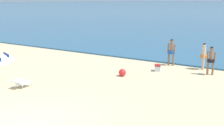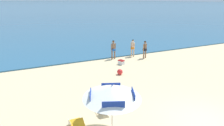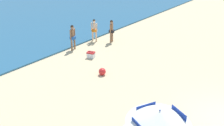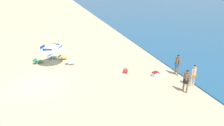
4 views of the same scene
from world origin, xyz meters
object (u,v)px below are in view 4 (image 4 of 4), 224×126
(beach_umbrella_striped_main, at_px, (51,46))
(lounge_chair_beside_umbrella, at_px, (70,62))
(beach_ball, at_px, (126,71))
(lounge_chair_spare_folded, at_px, (52,56))
(person_wading_in, at_px, (186,80))
(person_standing_beside, at_px, (178,63))
(lounge_chair_facing_sea, at_px, (62,57))
(person_standing_near_shore, at_px, (194,74))
(cooler_box, at_px, (155,74))
(lounge_chair_under_umbrella, at_px, (38,61))

(beach_umbrella_striped_main, height_order, lounge_chair_beside_umbrella, beach_umbrella_striped_main)
(beach_umbrella_striped_main, bearing_deg, beach_ball, 59.43)
(lounge_chair_spare_folded, height_order, person_wading_in, person_wading_in)
(beach_umbrella_striped_main, height_order, beach_ball, beach_umbrella_striped_main)
(person_standing_beside, relative_size, person_wading_in, 1.06)
(person_standing_beside, bearing_deg, person_wading_in, -21.09)
(lounge_chair_facing_sea, xyz_separation_m, person_standing_near_shore, (8.46, 9.27, 0.71))
(lounge_chair_beside_umbrella, distance_m, person_standing_near_shore, 10.98)
(lounge_chair_facing_sea, relative_size, cooler_box, 1.55)
(lounge_chair_facing_sea, bearing_deg, person_standing_near_shore, 47.63)
(person_wading_in, height_order, cooler_box, person_wading_in)
(lounge_chair_under_umbrella, bearing_deg, person_standing_beside, 63.39)
(lounge_chair_beside_umbrella, distance_m, cooler_box, 8.10)
(beach_ball, bearing_deg, person_standing_near_shore, 48.68)
(cooler_box, height_order, beach_ball, cooler_box)
(beach_umbrella_striped_main, relative_size, beach_ball, 6.78)
(lounge_chair_beside_umbrella, xyz_separation_m, lounge_chair_spare_folded, (-2.15, -1.71, -0.00))
(lounge_chair_under_umbrella, height_order, person_standing_near_shore, person_standing_near_shore)
(lounge_chair_spare_folded, bearing_deg, lounge_chair_facing_sea, 63.53)
(lounge_chair_spare_folded, bearing_deg, beach_umbrella_striped_main, 4.64)
(person_standing_near_shore, height_order, beach_ball, person_standing_near_shore)
(lounge_chair_under_umbrella, height_order, person_wading_in, person_wading_in)
(lounge_chair_spare_folded, relative_size, cooler_box, 1.70)
(lounge_chair_spare_folded, height_order, person_standing_beside, person_standing_beside)
(person_standing_beside, xyz_separation_m, beach_ball, (-1.45, -4.06, -0.82))
(cooler_box, distance_m, beach_ball, 2.53)
(person_standing_near_shore, bearing_deg, lounge_chair_facing_sea, -132.37)
(lounge_chair_spare_folded, bearing_deg, lounge_chair_beside_umbrella, 38.40)
(lounge_chair_under_umbrella, bearing_deg, lounge_chair_facing_sea, 102.46)
(beach_umbrella_striped_main, distance_m, person_wading_in, 12.02)
(lounge_chair_beside_umbrella, xyz_separation_m, person_standing_near_shore, (6.81, 8.59, 0.70))
(person_standing_near_shore, bearing_deg, lounge_chair_beside_umbrella, -128.43)
(lounge_chair_spare_folded, relative_size, person_standing_beside, 0.56)
(lounge_chair_under_umbrella, distance_m, person_wading_in, 13.63)
(person_wading_in, relative_size, beach_ball, 4.01)
(lounge_chair_under_umbrella, distance_m, lounge_chair_beside_umbrella, 3.23)
(beach_umbrella_striped_main, bearing_deg, lounge_chair_facing_sea, 145.83)
(beach_umbrella_striped_main, distance_m, cooler_box, 9.74)
(lounge_chair_spare_folded, xyz_separation_m, cooler_box, (6.68, 8.42, -0.07))
(person_standing_near_shore, distance_m, beach_ball, 5.46)
(lounge_chair_under_umbrella, xyz_separation_m, person_standing_near_shore, (7.94, 11.61, 0.70))
(cooler_box, bearing_deg, beach_ball, -120.46)
(beach_ball, bearing_deg, lounge_chair_facing_sea, -133.17)
(beach_umbrella_striped_main, xyz_separation_m, lounge_chair_spare_folded, (-1.80, -0.15, -1.57))
(beach_umbrella_striped_main, xyz_separation_m, lounge_chair_beside_umbrella, (0.35, 1.56, -1.57))
(person_wading_in, xyz_separation_m, cooler_box, (-2.97, -0.79, -0.77))
(lounge_chair_facing_sea, relative_size, lounge_chair_spare_folded, 0.91)
(lounge_chair_beside_umbrella, bearing_deg, person_standing_beside, 61.35)
(beach_ball, bearing_deg, lounge_chair_beside_umbrella, -125.63)
(lounge_chair_beside_umbrella, relative_size, beach_ball, 2.09)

